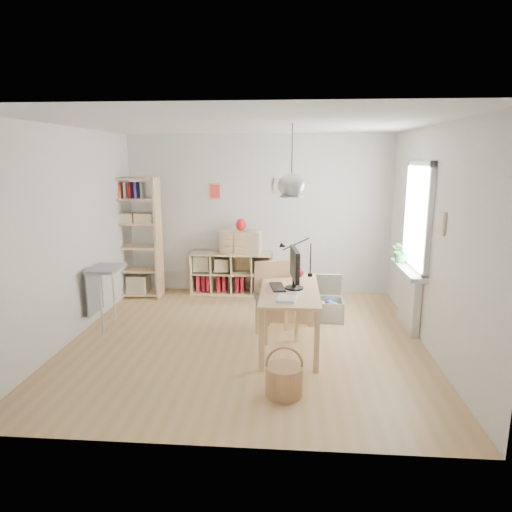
# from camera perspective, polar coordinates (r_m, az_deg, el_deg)

# --- Properties ---
(ground) EXTENTS (4.50, 4.50, 0.00)m
(ground) POSITION_cam_1_polar(r_m,az_deg,el_deg) (6.02, -1.19, -10.41)
(ground) COLOR tan
(ground) RESTS_ON ground
(room_shell) EXTENTS (4.50, 4.50, 4.50)m
(room_shell) POSITION_cam_1_polar(r_m,az_deg,el_deg) (5.39, 4.46, 8.83)
(room_shell) COLOR white
(room_shell) RESTS_ON ground
(window_unit) EXTENTS (0.07, 1.16, 1.46)m
(window_unit) POSITION_cam_1_polar(r_m,az_deg,el_deg) (6.40, 19.61, 4.64)
(window_unit) COLOR white
(window_unit) RESTS_ON ground
(radiator) EXTENTS (0.10, 0.80, 0.80)m
(radiator) POSITION_cam_1_polar(r_m,az_deg,el_deg) (6.63, 18.61, -5.25)
(radiator) COLOR silver
(radiator) RESTS_ON ground
(windowsill) EXTENTS (0.22, 1.20, 0.06)m
(windowsill) POSITION_cam_1_polar(r_m,az_deg,el_deg) (6.51, 18.44, -1.63)
(windowsill) COLOR silver
(windowsill) RESTS_ON radiator
(desk) EXTENTS (0.70, 1.50, 0.75)m
(desk) POSITION_cam_1_polar(r_m,az_deg,el_deg) (5.63, 4.24, -4.96)
(desk) COLOR tan
(desk) RESTS_ON ground
(cube_shelf) EXTENTS (1.40, 0.38, 0.72)m
(cube_shelf) POSITION_cam_1_polar(r_m,az_deg,el_deg) (7.94, -3.14, -2.53)
(cube_shelf) COLOR tan
(cube_shelf) RESTS_ON ground
(tall_bookshelf) EXTENTS (0.80, 0.38, 2.00)m
(tall_bookshelf) POSITION_cam_1_polar(r_m,az_deg,el_deg) (7.87, -14.86, 2.82)
(tall_bookshelf) COLOR tan
(tall_bookshelf) RESTS_ON ground
(side_table) EXTENTS (0.40, 0.55, 0.85)m
(side_table) POSITION_cam_1_polar(r_m,az_deg,el_deg) (6.63, -18.74, -2.84)
(side_table) COLOR gray
(side_table) RESTS_ON ground
(chair) EXTENTS (0.61, 0.61, 0.98)m
(chair) POSITION_cam_1_polar(r_m,az_deg,el_deg) (5.98, 2.38, -4.88)
(chair) COLOR gray
(chair) RESTS_ON ground
(wicker_basket) EXTENTS (0.38, 0.37, 0.51)m
(wicker_basket) POSITION_cam_1_polar(r_m,az_deg,el_deg) (4.68, 3.52, -15.14)
(wicker_basket) COLOR #9D6F47
(wicker_basket) RESTS_ON ground
(storage_chest) EXTENTS (0.59, 0.67, 0.62)m
(storage_chest) POSITION_cam_1_polar(r_m,az_deg,el_deg) (6.79, 8.38, -6.06)
(storage_chest) COLOR #B4B5B0
(storage_chest) RESTS_ON ground
(monitor) EXTENTS (0.23, 0.57, 0.49)m
(monitor) POSITION_cam_1_polar(r_m,az_deg,el_deg) (5.52, 4.85, -1.32)
(monitor) COLOR black
(monitor) RESTS_ON desk
(keyboard) EXTENTS (0.22, 0.43, 0.02)m
(keyboard) POSITION_cam_1_polar(r_m,az_deg,el_deg) (5.61, 2.71, -3.89)
(keyboard) COLOR black
(keyboard) RESTS_ON desk
(task_lamp) EXTENTS (0.45, 0.17, 0.48)m
(task_lamp) POSITION_cam_1_polar(r_m,az_deg,el_deg) (6.04, 4.78, 0.35)
(task_lamp) COLOR black
(task_lamp) RESTS_ON desk
(yarn_ball) EXTENTS (0.14, 0.14, 0.14)m
(yarn_ball) POSITION_cam_1_polar(r_m,az_deg,el_deg) (6.09, 5.32, -2.05)
(yarn_ball) COLOR #4B0A12
(yarn_ball) RESTS_ON desk
(paper_tray) EXTENTS (0.24, 0.29, 0.03)m
(paper_tray) POSITION_cam_1_polar(r_m,az_deg,el_deg) (5.16, 3.86, -5.33)
(paper_tray) COLOR silver
(paper_tray) RESTS_ON desk
(drawer_chest) EXTENTS (0.71, 0.39, 0.39)m
(drawer_chest) POSITION_cam_1_polar(r_m,az_deg,el_deg) (7.75, -1.90, 1.77)
(drawer_chest) COLOR tan
(drawer_chest) RESTS_ON cube_shelf
(red_vase) EXTENTS (0.17, 0.17, 0.20)m
(red_vase) POSITION_cam_1_polar(r_m,az_deg,el_deg) (7.70, -1.90, 3.94)
(red_vase) COLOR #9B0C0E
(red_vase) RESTS_ON drawer_chest
(potted_plant) EXTENTS (0.39, 0.37, 0.35)m
(potted_plant) POSITION_cam_1_polar(r_m,az_deg,el_deg) (6.76, 17.76, 0.68)
(potted_plant) COLOR #2A6626
(potted_plant) RESTS_ON windowsill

